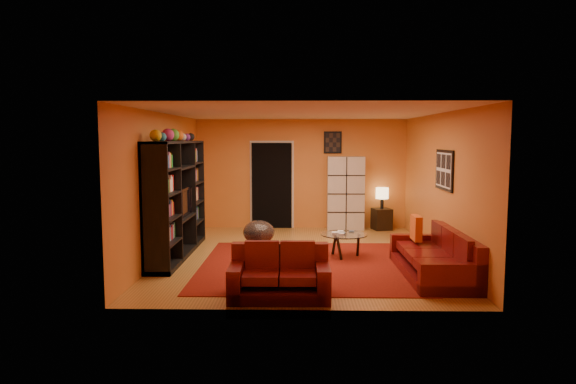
{
  "coord_description": "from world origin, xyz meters",
  "views": [
    {
      "loc": [
        -0.04,
        -9.25,
        2.15
      ],
      "look_at": [
        -0.25,
        0.1,
        1.17
      ],
      "focal_mm": 32.0,
      "sensor_mm": 36.0,
      "label": 1
    }
  ],
  "objects_px": {
    "sofa": "(438,258)",
    "table_lamp": "(382,194)",
    "entertainment_unit": "(177,199)",
    "coffee_table": "(344,237)",
    "side_table": "(382,219)",
    "storage_cabinet": "(346,193)",
    "loveseat": "(280,275)",
    "tv": "(181,202)",
    "bowl_chair": "(259,232)"
  },
  "relations": [
    {
      "from": "coffee_table",
      "to": "sofa",
      "type": "bearing_deg",
      "value": -41.82
    },
    {
      "from": "storage_cabinet",
      "to": "entertainment_unit",
      "type": "bearing_deg",
      "value": -139.74
    },
    {
      "from": "tv",
      "to": "sofa",
      "type": "xyz_separation_m",
      "value": [
        4.36,
        -1.41,
        -0.7
      ]
    },
    {
      "from": "tv",
      "to": "table_lamp",
      "type": "distance_m",
      "value": 4.92
    },
    {
      "from": "loveseat",
      "to": "storage_cabinet",
      "type": "height_order",
      "value": "storage_cabinet"
    },
    {
      "from": "sofa",
      "to": "bowl_chair",
      "type": "distance_m",
      "value": 3.68
    },
    {
      "from": "storage_cabinet",
      "to": "table_lamp",
      "type": "bearing_deg",
      "value": -3.18
    },
    {
      "from": "tv",
      "to": "sofa",
      "type": "relative_size",
      "value": 0.4
    },
    {
      "from": "sofa",
      "to": "table_lamp",
      "type": "relative_size",
      "value": 4.61
    },
    {
      "from": "storage_cabinet",
      "to": "table_lamp",
      "type": "xyz_separation_m",
      "value": [
        0.85,
        -0.05,
        -0.01
      ]
    },
    {
      "from": "side_table",
      "to": "bowl_chair",
      "type": "bearing_deg",
      "value": -144.84
    },
    {
      "from": "entertainment_unit",
      "to": "side_table",
      "type": "xyz_separation_m",
      "value": [
        4.18,
        2.75,
        -0.8
      ]
    },
    {
      "from": "storage_cabinet",
      "to": "loveseat",
      "type": "bearing_deg",
      "value": -104.43
    },
    {
      "from": "coffee_table",
      "to": "storage_cabinet",
      "type": "relative_size",
      "value": 0.49
    },
    {
      "from": "entertainment_unit",
      "to": "storage_cabinet",
      "type": "distance_m",
      "value": 4.35
    },
    {
      "from": "loveseat",
      "to": "side_table",
      "type": "bearing_deg",
      "value": -23.9
    },
    {
      "from": "sofa",
      "to": "table_lamp",
      "type": "xyz_separation_m",
      "value": [
        -0.23,
        4.09,
        0.57
      ]
    },
    {
      "from": "tv",
      "to": "coffee_table",
      "type": "distance_m",
      "value": 3.06
    },
    {
      "from": "tv",
      "to": "coffee_table",
      "type": "bearing_deg",
      "value": -93.46
    },
    {
      "from": "side_table",
      "to": "coffee_table",
      "type": "bearing_deg",
      "value": -111.68
    },
    {
      "from": "sofa",
      "to": "loveseat",
      "type": "xyz_separation_m",
      "value": [
        -2.45,
        -1.09,
        0.0
      ]
    },
    {
      "from": "entertainment_unit",
      "to": "coffee_table",
      "type": "bearing_deg",
      "value": -2.05
    },
    {
      "from": "storage_cabinet",
      "to": "bowl_chair",
      "type": "relative_size",
      "value": 2.72
    },
    {
      "from": "sofa",
      "to": "loveseat",
      "type": "relative_size",
      "value": 1.68
    },
    {
      "from": "bowl_chair",
      "to": "table_lamp",
      "type": "relative_size",
      "value": 1.28
    },
    {
      "from": "tv",
      "to": "bowl_chair",
      "type": "bearing_deg",
      "value": -61.76
    },
    {
      "from": "side_table",
      "to": "table_lamp",
      "type": "distance_m",
      "value": 0.6
    },
    {
      "from": "entertainment_unit",
      "to": "tv",
      "type": "xyz_separation_m",
      "value": [
        0.05,
        0.07,
        -0.07
      ]
    },
    {
      "from": "coffee_table",
      "to": "tv",
      "type": "bearing_deg",
      "value": 176.54
    },
    {
      "from": "entertainment_unit",
      "to": "loveseat",
      "type": "xyz_separation_m",
      "value": [
        1.97,
        -2.42,
        -0.76
      ]
    },
    {
      "from": "tv",
      "to": "bowl_chair",
      "type": "xyz_separation_m",
      "value": [
        1.38,
        0.74,
        -0.7
      ]
    },
    {
      "from": "loveseat",
      "to": "table_lamp",
      "type": "xyz_separation_m",
      "value": [
        2.21,
        5.17,
        0.56
      ]
    },
    {
      "from": "entertainment_unit",
      "to": "loveseat",
      "type": "relative_size",
      "value": 2.21
    },
    {
      "from": "entertainment_unit",
      "to": "side_table",
      "type": "bearing_deg",
      "value": 33.35
    },
    {
      "from": "side_table",
      "to": "table_lamp",
      "type": "bearing_deg",
      "value": 180.0
    },
    {
      "from": "tv",
      "to": "storage_cabinet",
      "type": "xyz_separation_m",
      "value": [
        3.28,
        2.73,
        -0.12
      ]
    },
    {
      "from": "entertainment_unit",
      "to": "table_lamp",
      "type": "xyz_separation_m",
      "value": [
        4.18,
        2.75,
        -0.2
      ]
    },
    {
      "from": "bowl_chair",
      "to": "side_table",
      "type": "distance_m",
      "value": 3.37
    },
    {
      "from": "bowl_chair",
      "to": "sofa",
      "type": "bearing_deg",
      "value": -35.72
    },
    {
      "from": "storage_cabinet",
      "to": "side_table",
      "type": "xyz_separation_m",
      "value": [
        0.85,
        -0.05,
        -0.61
      ]
    },
    {
      "from": "coffee_table",
      "to": "storage_cabinet",
      "type": "bearing_deg",
      "value": 84.41
    },
    {
      "from": "loveseat",
      "to": "bowl_chair",
      "type": "relative_size",
      "value": 2.15
    },
    {
      "from": "storage_cabinet",
      "to": "bowl_chair",
      "type": "bearing_deg",
      "value": -133.52
    },
    {
      "from": "entertainment_unit",
      "to": "sofa",
      "type": "distance_m",
      "value": 4.68
    },
    {
      "from": "coffee_table",
      "to": "side_table",
      "type": "height_order",
      "value": "side_table"
    },
    {
      "from": "coffee_table",
      "to": "side_table",
      "type": "bearing_deg",
      "value": 68.32
    },
    {
      "from": "storage_cabinet",
      "to": "side_table",
      "type": "distance_m",
      "value": 1.05
    },
    {
      "from": "entertainment_unit",
      "to": "coffee_table",
      "type": "xyz_separation_m",
      "value": [
        3.04,
        -0.11,
        -0.67
      ]
    },
    {
      "from": "tv",
      "to": "storage_cabinet",
      "type": "relative_size",
      "value": 0.52
    },
    {
      "from": "tv",
      "to": "bowl_chair",
      "type": "relative_size",
      "value": 1.43
    }
  ]
}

